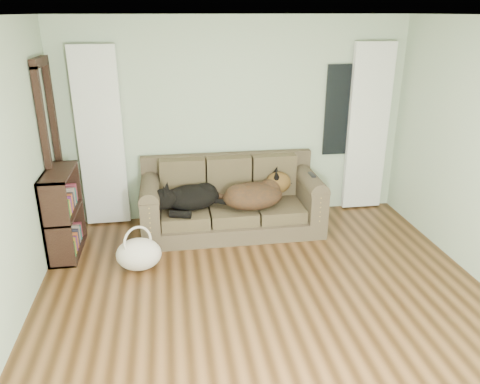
{
  "coord_description": "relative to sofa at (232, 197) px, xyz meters",
  "views": [
    {
      "loc": [
        -0.86,
        -3.43,
        2.63
      ],
      "look_at": [
        -0.07,
        1.6,
        0.66
      ],
      "focal_mm": 35.0,
      "sensor_mm": 36.0,
      "label": 1
    }
  ],
  "objects": [
    {
      "name": "floor",
      "position": [
        0.12,
        -1.97,
        -0.45
      ],
      "size": [
        5.0,
        5.0,
        0.0
      ],
      "primitive_type": "plane",
      "color": "#37210E",
      "rests_on": "ground"
    },
    {
      "name": "ceiling",
      "position": [
        0.12,
        -1.97,
        2.15
      ],
      "size": [
        5.0,
        5.0,
        0.0
      ],
      "primitive_type": "plane",
      "color": "white",
      "rests_on": "ground"
    },
    {
      "name": "wall_back",
      "position": [
        0.12,
        0.53,
        0.85
      ],
      "size": [
        4.5,
        0.04,
        2.6
      ],
      "primitive_type": "cube",
      "color": "#A8BA9C",
      "rests_on": "ground"
    },
    {
      "name": "curtain_left",
      "position": [
        -1.58,
        0.45,
        0.7
      ],
      "size": [
        0.55,
        0.08,
        2.25
      ],
      "primitive_type": "cube",
      "color": "white",
      "rests_on": "ground"
    },
    {
      "name": "curtain_right",
      "position": [
        1.92,
        0.45,
        0.7
      ],
      "size": [
        0.55,
        0.08,
        2.25
      ],
      "primitive_type": "cube",
      "color": "white",
      "rests_on": "ground"
    },
    {
      "name": "window_pane",
      "position": [
        1.57,
        0.5,
        0.95
      ],
      "size": [
        0.5,
        0.03,
        1.2
      ],
      "primitive_type": "cube",
      "color": "black",
      "rests_on": "wall_back"
    },
    {
      "name": "door_casing",
      "position": [
        -2.08,
        0.07,
        0.6
      ],
      "size": [
        0.07,
        0.6,
        2.1
      ],
      "primitive_type": "cube",
      "color": "black",
      "rests_on": "ground"
    },
    {
      "name": "sofa",
      "position": [
        0.0,
        0.0,
        0.0
      ],
      "size": [
        2.24,
        0.97,
        0.91
      ],
      "primitive_type": "cube",
      "color": "#4D4435",
      "rests_on": "floor"
    },
    {
      "name": "dog_black_lab",
      "position": [
        -0.54,
        -0.05,
        0.03
      ],
      "size": [
        0.76,
        0.57,
        0.3
      ],
      "primitive_type": "ellipsoid",
      "rotation": [
        0.0,
        0.0,
        0.13
      ],
      "color": "black",
      "rests_on": "sofa"
    },
    {
      "name": "dog_shepherd",
      "position": [
        0.29,
        -0.11,
        0.04
      ],
      "size": [
        0.85,
        0.65,
        0.35
      ],
      "primitive_type": "ellipsoid",
      "rotation": [
        0.0,
        0.0,
        3.27
      ],
      "color": "black",
      "rests_on": "sofa"
    },
    {
      "name": "tv_remote",
      "position": [
        1.0,
        -0.11,
        0.28
      ],
      "size": [
        0.06,
        0.19,
        0.02
      ],
      "primitive_type": "cube",
      "rotation": [
        0.0,
        0.0,
        0.02
      ],
      "color": "black",
      "rests_on": "sofa"
    },
    {
      "name": "tote_bag",
      "position": [
        -1.13,
        -0.83,
        -0.29
      ],
      "size": [
        0.56,
        0.48,
        0.35
      ],
      "primitive_type": "ellipsoid",
      "rotation": [
        0.0,
        0.0,
        0.23
      ],
      "color": "beige",
      "rests_on": "floor"
    },
    {
      "name": "bookshelf",
      "position": [
        -1.97,
        -0.3,
        0.05
      ],
      "size": [
        0.39,
        0.82,
        0.99
      ],
      "primitive_type": "cube",
      "rotation": [
        0.0,
        0.0,
        0.12
      ],
      "color": "black",
      "rests_on": "floor"
    }
  ]
}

